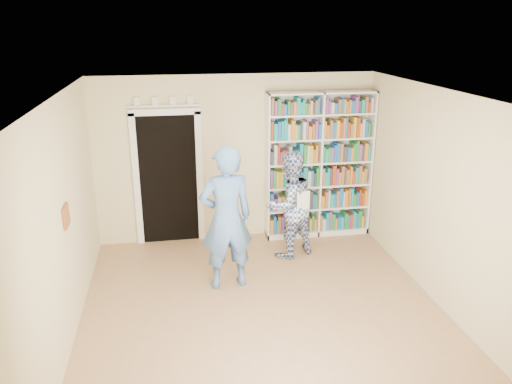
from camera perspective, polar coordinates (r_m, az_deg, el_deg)
The scene contains 11 objects.
floor at distance 6.38m, azimuth 1.01°, elevation -13.90°, with size 5.00×5.00×0.00m, color #A2764E.
ceiling at distance 5.42m, azimuth 1.18°, elevation 10.87°, with size 5.00×5.00×0.00m, color white.
wall_back at distance 8.11m, azimuth -2.29°, elevation 3.82°, with size 4.50×4.50×0.00m, color beige.
wall_left at distance 5.80m, azimuth -21.35°, elevation -3.78°, with size 5.00×5.00×0.00m, color beige.
wall_right at distance 6.55m, azimuth 20.79°, elevation -1.13°, with size 5.00×5.00×0.00m, color beige.
bookshelf at distance 8.28m, azimuth 7.18°, elevation 3.09°, with size 1.76×0.33×2.42m.
doorway at distance 8.07m, azimuth -10.02°, elevation 2.21°, with size 1.10×0.08×2.43m.
wall_art at distance 5.96m, azimuth -20.88°, elevation -2.59°, with size 0.03×0.25×0.25m, color brown.
man_blue at distance 6.61m, azimuth -3.43°, elevation -3.04°, with size 0.72×0.47×1.98m, color #547EBB.
man_plaid at distance 7.58m, azimuth 3.81°, elevation -1.51°, with size 0.80×0.62×1.64m, color navy.
paper_sheet at distance 7.36m, azimuth 5.44°, elevation -0.97°, with size 0.20×0.01×0.29m, color white.
Camera 1 is at (-1.04, -5.26, 3.45)m, focal length 35.00 mm.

